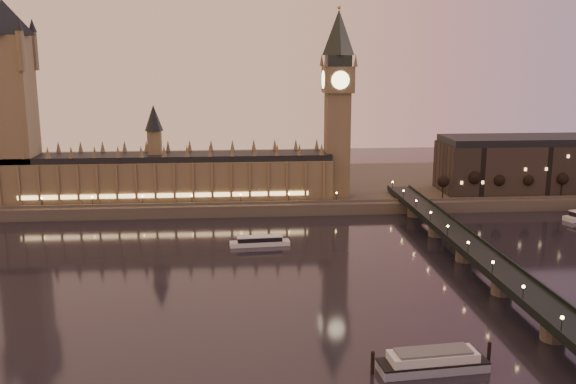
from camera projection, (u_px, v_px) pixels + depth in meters
name	position (u px, v px, depth m)	size (l,w,h in m)	color
ground	(244.00, 283.00, 241.25)	(700.00, 700.00, 0.00)	black
far_embankment	(288.00, 186.00, 403.84)	(560.00, 130.00, 6.00)	#423D35
palace_of_westminster	(167.00, 171.00, 351.39)	(180.00, 26.62, 52.00)	brown
victoria_tower	(9.00, 91.00, 335.74)	(31.68, 31.68, 118.00)	brown
big_ben	(338.00, 93.00, 350.14)	(17.68, 17.68, 104.00)	brown
westminster_bridge	(481.00, 263.00, 247.48)	(13.20, 260.00, 15.30)	black
city_block	(569.00, 162.00, 379.92)	(155.00, 45.00, 34.00)	black
bare_tree_0	(441.00, 181.00, 353.00)	(6.72, 6.72, 13.66)	black
bare_tree_1	(471.00, 180.00, 354.36)	(6.72, 6.72, 13.66)	black
bare_tree_2	(501.00, 180.00, 355.73)	(6.72, 6.72, 13.66)	black
bare_tree_3	(530.00, 179.00, 357.10)	(6.72, 6.72, 13.66)	black
bare_tree_4	(560.00, 179.00, 358.46)	(6.72, 6.72, 13.66)	black
cruise_boat_a	(260.00, 241.00, 288.62)	(27.26, 7.81, 4.30)	silver
moored_barge	(433.00, 361.00, 173.99)	(34.43, 11.03, 6.34)	#818DA5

